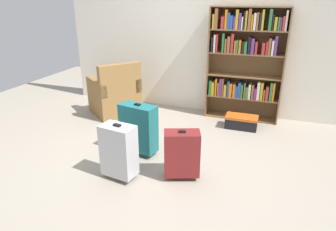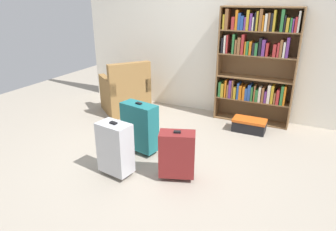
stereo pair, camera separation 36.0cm
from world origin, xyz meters
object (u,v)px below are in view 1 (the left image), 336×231
(bookshelf, at_px, (245,59))
(suitcase_teal, at_px, (138,128))
(armchair, at_px, (115,96))
(suitcase_dark_red, at_px, (182,153))
(storage_box, at_px, (241,122))
(suitcase_silver, at_px, (119,151))
(mug, at_px, (143,112))

(bookshelf, xyz_separation_m, suitcase_teal, (-1.07, -1.67, -0.62))
(armchair, distance_m, suitcase_dark_red, 2.25)
(storage_box, height_order, suitcase_teal, suitcase_teal)
(suitcase_silver, bearing_deg, armchair, 119.83)
(armchair, height_order, mug, armchair)
(armchair, relative_size, suitcase_dark_red, 1.72)
(suitcase_teal, bearing_deg, mug, 111.83)
(suitcase_dark_red, bearing_deg, suitcase_teal, 151.81)
(armchair, xyz_separation_m, suitcase_dark_red, (1.65, -1.53, -0.02))
(suitcase_silver, bearing_deg, suitcase_teal, 93.67)
(storage_box, bearing_deg, suitcase_teal, -132.74)
(suitcase_silver, height_order, suitcase_teal, suitcase_teal)
(armchair, relative_size, suitcase_teal, 1.47)
(mug, relative_size, suitcase_teal, 0.18)
(mug, bearing_deg, suitcase_dark_red, -53.90)
(armchair, xyz_separation_m, suitcase_teal, (0.97, -1.16, 0.03))
(mug, relative_size, suitcase_dark_red, 0.21)
(mug, xyz_separation_m, suitcase_dark_red, (1.18, -1.62, 0.25))
(bookshelf, xyz_separation_m, suitcase_silver, (-1.03, -2.26, -0.64))
(armchair, relative_size, suitcase_silver, 1.53)
(mug, relative_size, storage_box, 0.25)
(armchair, height_order, suitcase_teal, armchair)
(bookshelf, relative_size, suitcase_teal, 2.61)
(suitcase_silver, bearing_deg, suitcase_dark_red, 19.42)
(bookshelf, height_order, suitcase_dark_red, bookshelf)
(bookshelf, distance_m, suitcase_dark_red, 2.18)
(storage_box, xyz_separation_m, suitcase_silver, (-1.11, -1.83, 0.23))
(bookshelf, relative_size, mug, 14.60)
(bookshelf, height_order, mug, bookshelf)
(bookshelf, xyz_separation_m, suitcase_dark_red, (-0.39, -2.04, -0.67))
(storage_box, relative_size, suitcase_teal, 0.71)
(bookshelf, distance_m, armchair, 2.20)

